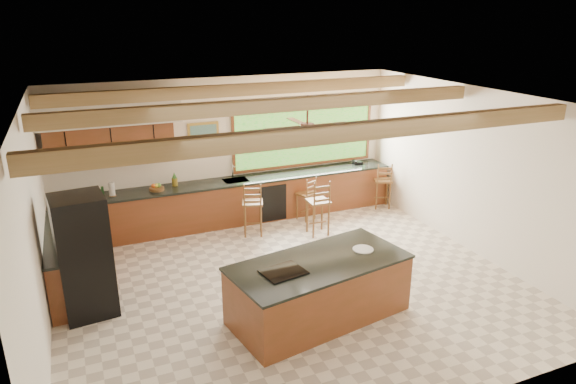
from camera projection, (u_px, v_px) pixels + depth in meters
name	position (u px, v px, depth m)	size (l,w,h in m)	color
ground	(291.00, 284.00, 8.41)	(7.20, 7.20, 0.00)	beige
room_shell	(265.00, 145.00, 8.19)	(7.27, 6.54, 3.02)	white
counter_run	(203.00, 213.00, 10.15)	(7.12, 3.10, 1.22)	brown
island	(319.00, 289.00, 7.37)	(2.72, 1.62, 0.91)	brown
refrigerator	(84.00, 256.00, 7.33)	(0.78, 0.76, 1.82)	black
bar_stool_a	(254.00, 204.00, 10.04)	(0.51, 0.51, 1.11)	brown
bar_stool_b	(307.00, 195.00, 10.83)	(0.44, 0.44, 0.96)	brown
bar_stool_c	(320.00, 203.00, 10.05)	(0.43, 0.43, 1.14)	brown
bar_stool_d	(384.00, 181.00, 11.50)	(0.49, 0.49, 1.07)	brown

